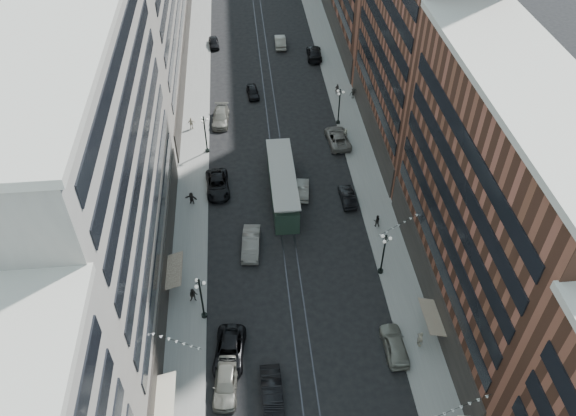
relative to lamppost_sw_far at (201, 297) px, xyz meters
name	(u,v)px	position (x,y,z in m)	size (l,w,h in m)	color
ground	(273,127)	(9.20, 32.00, -3.10)	(220.00, 220.00, 0.00)	black
sidewalk_west	(197,94)	(-1.80, 42.00, -3.02)	(4.00, 180.00, 0.15)	gray
sidewalk_east	(339,87)	(20.20, 42.00, -3.02)	(4.00, 180.00, 0.15)	gray
rail_west	(264,91)	(8.50, 42.00, -3.09)	(0.12, 180.00, 0.02)	#2D2D33
rail_east	(273,90)	(9.90, 42.00, -3.09)	(0.12, 180.00, 0.02)	#2D2D33
building_west_mid	(99,180)	(-7.80, 5.00, 10.90)	(8.00, 36.00, 28.00)	gray
building_east_mid	(494,210)	(26.20, 0.00, 8.90)	(8.00, 30.00, 24.00)	brown
lamppost_sw_far	(201,297)	(0.00, 0.00, 0.00)	(1.03, 1.14, 5.52)	black
lamppost_sw_mid	(205,133)	(0.00, 27.00, 0.00)	(1.03, 1.14, 5.52)	black
lamppost_se_far	(384,253)	(18.40, 4.00, 0.00)	(1.03, 1.14, 5.52)	black
lamppost_se_mid	(339,105)	(18.40, 32.00, 0.00)	(1.03, 1.14, 5.52)	black
streetcar	(282,185)	(9.20, 17.22, -1.37)	(2.98, 13.49, 3.73)	#243A2C
car_2	(229,351)	(2.40, -4.67, -2.29)	(2.66, 5.77, 1.60)	black
car_4	(395,345)	(17.60, -5.42, -2.25)	(2.00, 4.97, 1.69)	gray
car_5	(272,392)	(5.97, -9.11, -2.25)	(1.78, 5.12, 1.69)	black
pedestrian_2	(193,295)	(-1.04, 2.03, -2.09)	(0.83, 0.46, 1.71)	black
pedestrian_4	(420,339)	(20.00, -5.23, -2.00)	(1.11, 0.51, 1.90)	beige
car_7	(218,185)	(1.38, 19.15, -2.27)	(2.74, 5.94, 1.65)	black
car_8	(221,117)	(1.86, 34.08, -2.28)	(2.28, 5.60, 1.62)	#67655B
car_9	(214,43)	(0.80, 57.62, -2.39)	(1.66, 4.13, 1.41)	black
car_10	(347,196)	(16.86, 15.60, -2.37)	(1.53, 4.39, 1.45)	black
car_11	(338,138)	(17.60, 27.50, -2.26)	(2.76, 5.99, 1.67)	slate
car_12	(314,53)	(17.56, 51.92, -2.24)	(2.39, 5.87, 1.70)	black
car_13	(253,92)	(6.73, 40.71, -2.39)	(1.66, 4.14, 1.41)	black
car_14	(280,42)	(12.27, 56.66, -2.25)	(1.80, 5.15, 1.70)	gray
pedestrian_5	(191,198)	(-1.71, 16.81, -2.14)	(1.49, 0.43, 1.61)	black
pedestrian_6	(191,123)	(-2.21, 32.61, -2.08)	(1.01, 0.46, 1.73)	beige
pedestrian_7	(377,221)	(19.42, 10.90, -2.15)	(0.77, 0.42, 1.58)	black
pedestrian_8	(345,134)	(18.70, 27.94, -2.03)	(0.67, 0.44, 1.83)	#A4A088
pedestrian_9	(353,93)	(21.70, 38.37, -2.11)	(1.08, 0.45, 1.67)	black
car_extra_0	(303,190)	(11.67, 17.36, -2.38)	(1.51, 4.32, 1.42)	gray
car_extra_1	(226,383)	(2.02, -7.87, -2.21)	(2.09, 5.18, 1.77)	#656459
car_extra_2	(251,243)	(5.00, 8.76, -2.22)	(1.86, 5.33, 1.76)	#646059
pedestrian_extra_0	(337,89)	(19.51, 39.82, -2.10)	(0.61, 0.40, 1.69)	black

